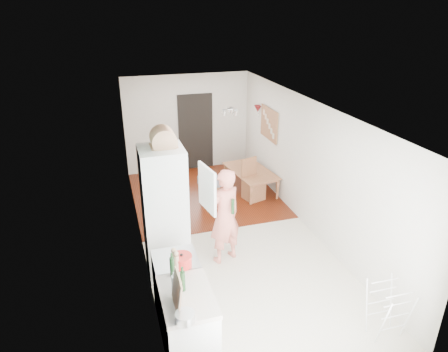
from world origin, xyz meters
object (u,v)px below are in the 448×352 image
dining_table (251,182)px  stool (210,194)px  drying_rack (387,311)px  dining_chair (254,180)px  person (225,208)px

dining_table → stool: 1.16m
drying_rack → dining_chair: bearing=94.8°
dining_table → stool: dining_table is taller
dining_chair → drying_rack: size_ratio=1.20×
person → dining_table: size_ratio=1.58×
stool → drying_rack: 4.55m
stool → person: bearing=-98.1°
person → dining_chair: bearing=-143.8°
person → stool: (0.30, 2.12, -0.77)m
dining_table → dining_chair: 0.52m
dining_chair → stool: (-0.99, 0.09, -0.25)m
dining_chair → stool: 1.03m
dining_table → drying_rack: drying_rack is taller
dining_chair → drying_rack: bearing=-103.7°
dining_table → person: bearing=142.8°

